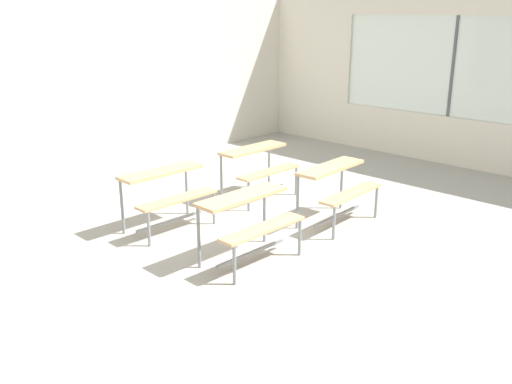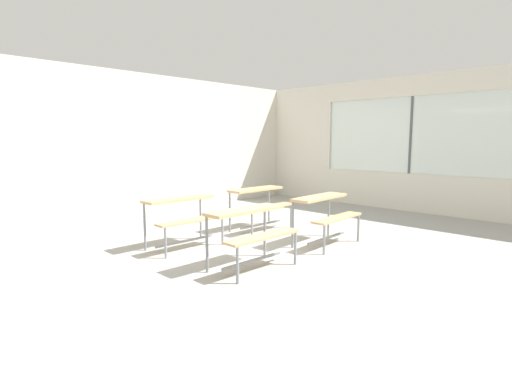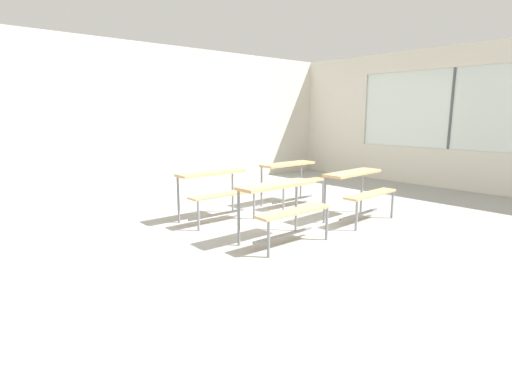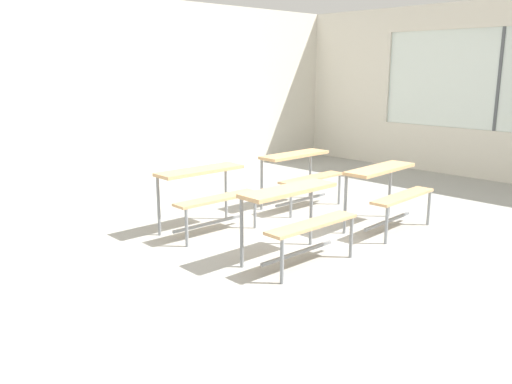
# 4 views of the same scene
# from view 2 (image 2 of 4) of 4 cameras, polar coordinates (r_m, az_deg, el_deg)

# --- Properties ---
(ground) EXTENTS (10.00, 9.00, 0.05)m
(ground) POSITION_cam_2_polar(r_m,az_deg,el_deg) (5.29, 3.35, -10.44)
(ground) COLOR #9E9E99
(wall_back) EXTENTS (10.00, 0.12, 3.00)m
(wall_back) POSITION_cam_2_polar(r_m,az_deg,el_deg) (8.68, -19.72, 6.37)
(wall_back) COLOR silver
(wall_back) RESTS_ON ground
(wall_right) EXTENTS (0.12, 9.00, 3.00)m
(wall_right) POSITION_cam_2_polar(r_m,az_deg,el_deg) (9.35, 24.77, 5.85)
(wall_right) COLOR silver
(wall_right) RESTS_ON ground
(desk_bench_r0c0) EXTENTS (1.11, 0.61, 0.74)m
(desk_bench_r0c0) POSITION_cam_2_polar(r_m,az_deg,el_deg) (4.97, -0.70, -4.58)
(desk_bench_r0c0) COLOR tan
(desk_bench_r0c0) RESTS_ON ground
(desk_bench_r0c1) EXTENTS (1.12, 0.64, 0.74)m
(desk_bench_r0c1) POSITION_cam_2_polar(r_m,az_deg,el_deg) (6.19, 9.90, -2.28)
(desk_bench_r0c1) COLOR tan
(desk_bench_r0c1) RESTS_ON ground
(desk_bench_r1c0) EXTENTS (1.11, 0.61, 0.74)m
(desk_bench_r1c0) POSITION_cam_2_polar(r_m,az_deg,el_deg) (6.02, -10.36, -2.57)
(desk_bench_r1c0) COLOR tan
(desk_bench_r1c0) RESTS_ON ground
(desk_bench_r1c1) EXTENTS (1.10, 0.60, 0.74)m
(desk_bench_r1c1) POSITION_cam_2_polar(r_m,az_deg,el_deg) (7.09, 0.58, -0.94)
(desk_bench_r1c1) COLOR tan
(desk_bench_r1c1) RESTS_ON ground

